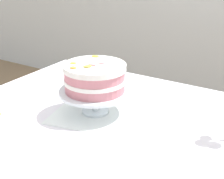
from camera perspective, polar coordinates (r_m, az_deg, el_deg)
name	(u,v)px	position (r m, az deg, el deg)	size (l,w,h in m)	color
dining_table	(119,144)	(1.34, 1.25, -9.31)	(1.40, 1.00, 0.74)	white
linen_napkin	(96,112)	(1.38, -2.71, -3.84)	(0.32, 0.32, 0.00)	white
cake_stand	(96,94)	(1.35, -2.78, -0.72)	(0.29, 0.29, 0.10)	silver
layer_cake	(95,77)	(1.32, -2.84, 2.15)	(0.25, 0.25, 0.12)	#CC7A84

